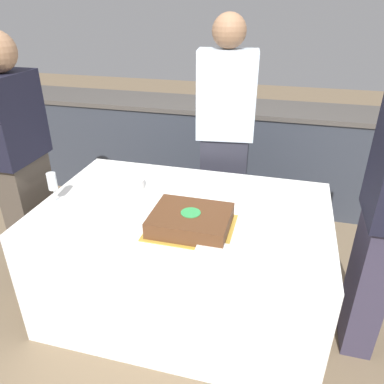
# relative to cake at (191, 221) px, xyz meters

# --- Properties ---
(ground_plane) EXTENTS (14.00, 14.00, 0.00)m
(ground_plane) POSITION_rel_cake_xyz_m (-0.09, 0.20, -0.78)
(ground_plane) COLOR #7A664C
(back_counter) EXTENTS (4.40, 0.58, 0.92)m
(back_counter) POSITION_rel_cake_xyz_m (-0.09, 1.79, -0.32)
(back_counter) COLOR #333842
(back_counter) RESTS_ON ground_plane
(dining_table) EXTENTS (1.62, 1.03, 0.74)m
(dining_table) POSITION_rel_cake_xyz_m (-0.09, 0.20, -0.41)
(dining_table) COLOR white
(dining_table) RESTS_ON ground_plane
(cake) EXTENTS (0.44, 0.36, 0.09)m
(cake) POSITION_rel_cake_xyz_m (0.00, 0.00, 0.00)
(cake) COLOR gold
(cake) RESTS_ON dining_table
(plate_stack) EXTENTS (0.20, 0.20, 0.06)m
(plate_stack) POSITION_rel_cake_xyz_m (-0.49, 0.33, -0.01)
(plate_stack) COLOR white
(plate_stack) RESTS_ON dining_table
(wine_glass) EXTENTS (0.06, 0.06, 0.18)m
(wine_glass) POSITION_rel_cake_xyz_m (-0.83, 0.07, 0.08)
(wine_glass) COLOR white
(wine_glass) RESTS_ON dining_table
(side_plate_near_cake) EXTENTS (0.17, 0.17, 0.00)m
(side_plate_near_cake) POSITION_rel_cake_xyz_m (0.08, 0.30, -0.04)
(side_plate_near_cake) COLOR white
(side_plate_near_cake) RESTS_ON dining_table
(side_plate_right_edge) EXTENTS (0.17, 0.17, 0.00)m
(side_plate_right_edge) POSITION_rel_cake_xyz_m (0.44, 0.31, -0.04)
(side_plate_right_edge) COLOR white
(side_plate_right_edge) RESTS_ON dining_table
(utensil_pile) EXTENTS (0.15, 0.11, 0.02)m
(utensil_pile) POSITION_rel_cake_xyz_m (0.15, -0.17, -0.03)
(utensil_pile) COLOR white
(utensil_pile) RESTS_ON dining_table
(person_cutting_cake) EXTENTS (0.41, 0.25, 1.71)m
(person_cutting_cake) POSITION_rel_cake_xyz_m (-0.00, 0.94, 0.11)
(person_cutting_cake) COLOR #282833
(person_cutting_cake) RESTS_ON ground_plane
(person_seated_left) EXTENTS (0.22, 0.39, 1.65)m
(person_seated_left) POSITION_rel_cake_xyz_m (-1.12, 0.20, 0.08)
(person_seated_left) COLOR #4C4238
(person_seated_left) RESTS_ON ground_plane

